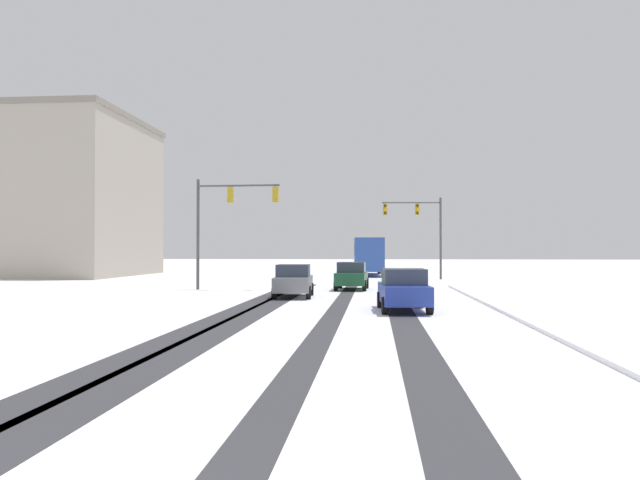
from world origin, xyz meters
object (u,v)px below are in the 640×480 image
at_px(bus_oncoming, 368,254).
at_px(car_grey_second, 293,281).
at_px(traffic_signal_near_left, 226,211).
at_px(car_blue_third, 404,290).
at_px(car_dark_green_lead, 352,276).
at_px(traffic_signal_far_right, 421,222).
at_px(office_building_far_left_block, 22,197).

bearing_deg(bus_oncoming, car_grey_second, -97.16).
distance_m(traffic_signal_near_left, car_blue_third, 15.79).
relative_size(car_dark_green_lead, car_blue_third, 0.99).
distance_m(traffic_signal_far_right, office_building_far_left_block, 36.25).
xyz_separation_m(car_grey_second, bus_oncoming, (3.39, 26.98, 1.18)).
distance_m(car_blue_third, office_building_far_left_block, 45.34).
distance_m(traffic_signal_near_left, car_grey_second, 8.10).
bearing_deg(car_blue_third, traffic_signal_far_right, 84.31).
distance_m(car_blue_third, bus_oncoming, 33.45).
relative_size(traffic_signal_near_left, bus_oncoming, 0.59).
bearing_deg(traffic_signal_far_right, office_building_far_left_block, 173.10).
height_order(car_dark_green_lead, bus_oncoming, bus_oncoming).
relative_size(traffic_signal_far_right, traffic_signal_near_left, 1.00).
height_order(bus_oncoming, office_building_far_left_block, office_building_far_left_block).
relative_size(car_blue_third, bus_oncoming, 0.38).
bearing_deg(bus_oncoming, traffic_signal_far_right, -60.99).
bearing_deg(car_dark_green_lead, car_blue_third, -78.96).
relative_size(traffic_signal_near_left, office_building_far_left_block, 0.30).
bearing_deg(bus_oncoming, car_blue_third, -87.11).
relative_size(car_blue_third, office_building_far_left_block, 0.19).
xyz_separation_m(traffic_signal_far_right, traffic_signal_near_left, (-12.35, -13.93, 0.01)).
distance_m(car_grey_second, office_building_far_left_block, 37.40).
xyz_separation_m(traffic_signal_near_left, car_dark_green_lead, (7.36, 0.66, -3.78)).
xyz_separation_m(bus_oncoming, office_building_far_left_block, (-31.65, -3.32, 5.19)).
height_order(traffic_signal_far_right, traffic_signal_near_left, same).
bearing_deg(office_building_far_left_block, bus_oncoming, 5.99).
distance_m(traffic_signal_far_right, car_dark_green_lead, 14.67).
distance_m(traffic_signal_far_right, traffic_signal_near_left, 18.62).
distance_m(car_dark_green_lead, bus_oncoming, 20.98).
height_order(traffic_signal_near_left, office_building_far_left_block, office_building_far_left_block).
distance_m(car_dark_green_lead, office_building_far_left_block, 36.13).
relative_size(traffic_signal_far_right, car_dark_green_lead, 1.56).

